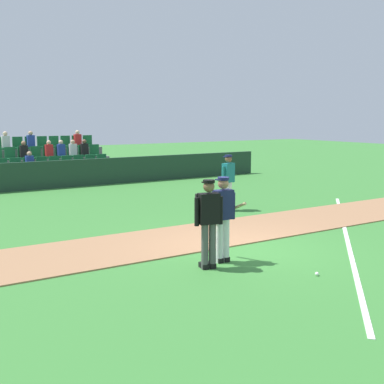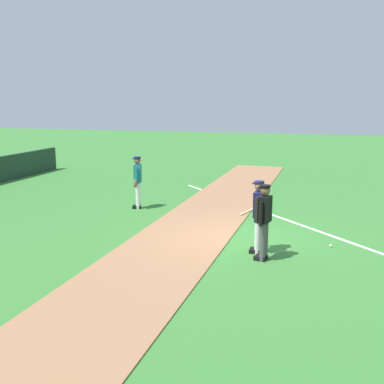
{
  "view_description": "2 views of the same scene",
  "coord_description": "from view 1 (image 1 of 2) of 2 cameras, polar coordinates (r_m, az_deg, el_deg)",
  "views": [
    {
      "loc": [
        -6.86,
        -8.75,
        2.97
      ],
      "look_at": [
        -0.11,
        1.75,
        1.1
      ],
      "focal_mm": 47.53,
      "sensor_mm": 36.0,
      "label": 1
    },
    {
      "loc": [
        -11.79,
        -2.18,
        3.64
      ],
      "look_at": [
        0.63,
        1.5,
        1.09
      ],
      "focal_mm": 44.29,
      "sensor_mm": 36.0,
      "label": 2
    }
  ],
  "objects": [
    {
      "name": "baseball",
      "position": [
        9.93,
        13.84,
        -8.91
      ],
      "size": [
        0.07,
        0.07,
        0.07
      ],
      "primitive_type": "sphere",
      "color": "white",
      "rests_on": "ground"
    },
    {
      "name": "batter_navy_jersey",
      "position": [
        10.32,
        3.51,
        -2.68
      ],
      "size": [
        0.69,
        0.78,
        1.76
      ],
      "color": "white",
      "rests_on": "ground"
    },
    {
      "name": "foul_line_chalk",
      "position": [
        13.19,
        16.95,
        -4.83
      ],
      "size": [
        8.76,
        8.35,
        0.01
      ],
      "primitive_type": "cube",
      "rotation": [
        0.0,
        0.0,
        0.76
      ],
      "color": "white",
      "rests_on": "ground"
    },
    {
      "name": "dugout_fence",
      "position": [
        21.86,
        -14.25,
        1.98
      ],
      "size": [
        20.0,
        0.16,
        1.15
      ],
      "primitive_type": "cube",
      "color": "#1E3828",
      "rests_on": "ground"
    },
    {
      "name": "umpire_home_plate",
      "position": [
        9.87,
        1.84,
        -2.99
      ],
      "size": [
        0.58,
        0.36,
        1.76
      ],
      "color": "#4C4C4C",
      "rests_on": "ground"
    },
    {
      "name": "stadium_bleachers",
      "position": [
        23.63,
        -15.71,
        2.56
      ],
      "size": [
        5.55,
        2.95,
        2.3
      ],
      "color": "slate",
      "rests_on": "ground"
    },
    {
      "name": "runner_teal_jersey",
      "position": [
        16.06,
        4.04,
        1.33
      ],
      "size": [
        0.67,
        0.38,
        1.76
      ],
      "color": "white",
      "rests_on": "ground"
    },
    {
      "name": "infield_dirt_path",
      "position": [
        12.7,
        0.96,
        -4.92
      ],
      "size": [
        28.0,
        2.54,
        0.03
      ],
      "primitive_type": "cube",
      "color": "#9E704C",
      "rests_on": "ground"
    },
    {
      "name": "ground_plane",
      "position": [
        11.51,
        5.21,
        -6.47
      ],
      "size": [
        80.0,
        80.0,
        0.0
      ],
      "primitive_type": "plane",
      "color": "#387A33"
    }
  ]
}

